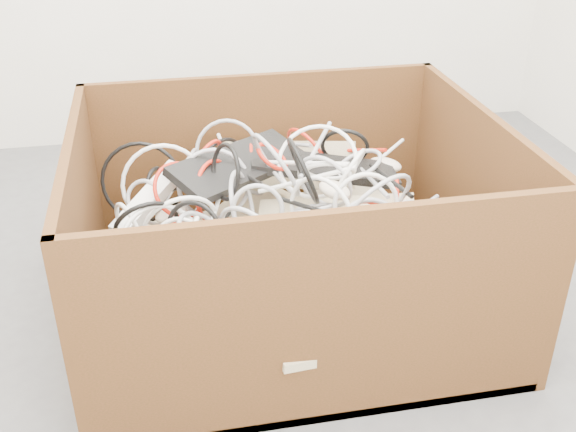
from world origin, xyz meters
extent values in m
plane|color=#4E4E51|center=(0.00, 0.00, 0.00)|extent=(3.00, 3.00, 0.00)
cube|color=#38270E|center=(0.02, 0.09, 0.01)|extent=(1.14, 0.95, 0.03)
cube|color=#38270E|center=(0.02, 0.55, 0.29)|extent=(1.14, 0.02, 0.58)
cube|color=#38270E|center=(0.02, -0.38, 0.29)|extent=(1.14, 0.03, 0.58)
cube|color=#38270E|center=(0.58, 0.09, 0.29)|extent=(0.02, 0.90, 0.58)
cube|color=#38270E|center=(-0.54, 0.09, 0.29)|extent=(0.02, 0.90, 0.58)
cube|color=tan|center=(0.02, 0.11, 0.08)|extent=(1.00, 0.87, 0.18)
cube|color=tan|center=(-0.07, 0.04, 0.16)|extent=(0.72, 0.64, 0.20)
cube|color=beige|center=(-0.15, 0.18, 0.22)|extent=(0.43, 0.38, 0.17)
cube|color=beige|center=(0.19, 0.20, 0.19)|extent=(0.43, 0.33, 0.20)
cube|color=beige|center=(-0.04, -0.18, 0.19)|extent=(0.22, 0.45, 0.03)
cube|color=beige|center=(-0.17, 0.04, 0.20)|extent=(0.44, 0.18, 0.12)
cube|color=beige|center=(0.24, -0.07, 0.27)|extent=(0.40, 0.40, 0.21)
cube|color=beige|center=(0.08, 0.42, 0.31)|extent=(0.44, 0.17, 0.15)
cube|color=beige|center=(-0.03, -0.04, 0.30)|extent=(0.43, 0.38, 0.17)
cube|color=beige|center=(0.14, 0.03, 0.31)|extent=(0.45, 0.28, 0.14)
cube|color=black|center=(0.15, 0.20, 0.40)|extent=(0.44, 0.20, 0.10)
cube|color=black|center=(-0.10, 0.18, 0.44)|extent=(0.43, 0.39, 0.09)
ellipsoid|color=beige|center=(-0.30, 0.16, 0.31)|extent=(0.12, 0.11, 0.04)
ellipsoid|color=beige|center=(0.35, 0.26, 0.36)|extent=(0.12, 0.12, 0.04)
ellipsoid|color=beige|center=(-0.23, -0.18, 0.29)|extent=(0.11, 0.07, 0.04)
ellipsoid|color=beige|center=(0.12, -0.02, 0.44)|extent=(0.10, 0.12, 0.04)
ellipsoid|color=beige|center=(-0.27, 0.22, 0.41)|extent=(0.11, 0.12, 0.04)
ellipsoid|color=black|center=(0.27, -0.20, 0.27)|extent=(0.11, 0.07, 0.04)
cube|color=white|center=(-0.36, 0.17, 0.36)|extent=(0.22, 0.27, 0.12)
cube|color=white|center=(-0.15, -0.05, 0.33)|extent=(0.25, 0.06, 0.08)
cube|color=#0C32B5|center=(0.44, -0.03, 0.36)|extent=(0.06, 0.06, 0.03)
torus|color=silver|center=(0.13, 0.08, 0.44)|extent=(0.16, 0.12, 0.13)
torus|color=black|center=(-0.14, 0.38, 0.35)|extent=(0.21, 0.14, 0.22)
torus|color=#9B9BA1|center=(0.23, 0.14, 0.43)|extent=(0.18, 0.20, 0.10)
torus|color=black|center=(-0.38, 0.31, 0.34)|extent=(0.32, 0.10, 0.33)
torus|color=#9B9BA1|center=(0.06, -0.03, 0.40)|extent=(0.15, 0.14, 0.07)
torus|color=black|center=(-0.37, -0.02, 0.39)|extent=(0.23, 0.12, 0.21)
torus|color=black|center=(0.23, 0.26, 0.43)|extent=(0.20, 0.09, 0.20)
torus|color=red|center=(0.19, -0.12, 0.40)|extent=(0.11, 0.11, 0.11)
torus|color=silver|center=(-0.28, -0.16, 0.39)|extent=(0.13, 0.23, 0.20)
torus|color=red|center=(-0.18, 0.12, 0.39)|extent=(0.16, 0.21, 0.25)
torus|color=silver|center=(-0.41, 0.02, 0.35)|extent=(0.09, 0.22, 0.23)
torus|color=silver|center=(0.07, -0.10, 0.41)|extent=(0.17, 0.21, 0.26)
torus|color=#9B9BA1|center=(-0.18, 0.14, 0.40)|extent=(0.27, 0.08, 0.26)
torus|color=black|center=(0.04, 0.00, 0.49)|extent=(0.10, 0.25, 0.23)
torus|color=red|center=(0.14, 0.38, 0.36)|extent=(0.14, 0.26, 0.26)
torus|color=black|center=(-0.15, 0.05, 0.48)|extent=(0.09, 0.20, 0.21)
torus|color=#9B9BA1|center=(0.20, -0.11, 0.42)|extent=(0.30, 0.17, 0.29)
torus|color=silver|center=(0.18, 0.05, 0.45)|extent=(0.13, 0.17, 0.19)
torus|color=#9B9BA1|center=(-0.37, 0.19, 0.35)|extent=(0.14, 0.08, 0.13)
torus|color=red|center=(-0.40, 0.20, 0.30)|extent=(0.10, 0.17, 0.15)
torus|color=#9B9BA1|center=(0.11, 0.05, 0.42)|extent=(0.17, 0.14, 0.19)
torus|color=red|center=(-0.18, 0.28, 0.43)|extent=(0.12, 0.12, 0.15)
torus|color=#9B9BA1|center=(-0.02, 0.07, 0.48)|extent=(0.16, 0.27, 0.24)
torus|color=#9B9BA1|center=(-0.09, -0.07, 0.43)|extent=(0.18, 0.06, 0.19)
torus|color=#9B9BA1|center=(-0.11, -0.18, 0.39)|extent=(0.17, 0.27, 0.29)
torus|color=red|center=(-0.27, 0.16, 0.38)|extent=(0.21, 0.13, 0.20)
torus|color=silver|center=(0.18, -0.10, 0.43)|extent=(0.24, 0.06, 0.23)
torus|color=silver|center=(-0.31, 0.22, 0.37)|extent=(0.34, 0.10, 0.33)
torus|color=#9B9BA1|center=(0.17, -0.18, 0.39)|extent=(0.25, 0.11, 0.23)
torus|color=black|center=(-0.26, 0.29, 0.36)|extent=(0.10, 0.13, 0.14)
torus|color=silver|center=(-0.28, 0.00, 0.37)|extent=(0.27, 0.09, 0.26)
torus|color=red|center=(-0.13, 0.27, 0.39)|extent=(0.21, 0.27, 0.19)
torus|color=#9B9BA1|center=(-0.11, 0.39, 0.39)|extent=(0.23, 0.14, 0.25)
torus|color=black|center=(-0.25, -0.08, 0.39)|extent=(0.19, 0.13, 0.21)
torus|color=#9B9BA1|center=(0.24, -0.16, 0.39)|extent=(0.21, 0.15, 0.24)
torus|color=silver|center=(-0.28, -0.09, 0.36)|extent=(0.15, 0.09, 0.14)
torus|color=silver|center=(-0.33, -0.09, 0.36)|extent=(0.28, 0.17, 0.24)
torus|color=silver|center=(0.11, 0.13, 0.45)|extent=(0.23, 0.22, 0.21)
torus|color=black|center=(-0.34, 0.27, 0.35)|extent=(0.09, 0.15, 0.16)
torus|color=#9B9BA1|center=(-0.22, -0.11, 0.37)|extent=(0.22, 0.26, 0.18)
torus|color=#9B9BA1|center=(-0.12, 0.03, 0.39)|extent=(0.11, 0.24, 0.24)
torus|color=red|center=(-0.01, 0.16, 0.46)|extent=(0.13, 0.15, 0.09)
torus|color=black|center=(-0.10, 0.28, 0.41)|extent=(0.15, 0.19, 0.14)
torus|color=#9B9BA1|center=(-0.28, 0.33, 0.33)|extent=(0.18, 0.26, 0.27)
torus|color=black|center=(-0.04, -0.21, 0.36)|extent=(0.11, 0.16, 0.13)
torus|color=#9B9BA1|center=(-0.09, 0.29, 0.36)|extent=(0.17, 0.21, 0.14)
torus|color=red|center=(-0.28, -0.07, 0.36)|extent=(0.15, 0.10, 0.14)
cylinder|color=silver|center=(-0.17, 0.06, 0.40)|extent=(0.11, 0.27, 0.09)
cylinder|color=silver|center=(-0.08, 0.30, 0.38)|extent=(0.06, 0.29, 0.03)
cylinder|color=#9B9BA1|center=(0.26, 0.07, 0.40)|extent=(0.01, 0.24, 0.05)
cylinder|color=silver|center=(0.40, 0.38, 0.33)|extent=(0.17, 0.13, 0.06)
cylinder|color=black|center=(-0.21, -0.05, 0.37)|extent=(0.14, 0.20, 0.03)
cylinder|color=#9B9BA1|center=(0.11, 0.17, 0.47)|extent=(0.15, 0.24, 0.07)
cylinder|color=silver|center=(0.08, 0.11, 0.46)|extent=(0.20, 0.17, 0.06)
cylinder|color=silver|center=(0.06, 0.03, 0.45)|extent=(0.25, 0.09, 0.10)
cylinder|color=red|center=(0.30, -0.01, 0.38)|extent=(0.06, 0.15, 0.06)
cylinder|color=#9B9BA1|center=(-0.10, -0.15, 0.41)|extent=(0.24, 0.02, 0.05)
cylinder|color=black|center=(0.23, 0.27, 0.38)|extent=(0.19, 0.05, 0.02)
cylinder|color=red|center=(0.31, -0.18, 0.37)|extent=(0.02, 0.25, 0.06)
cylinder|color=red|center=(0.29, 0.37, 0.37)|extent=(0.15, 0.19, 0.08)
cylinder|color=silver|center=(0.08, -0.27, 0.40)|extent=(0.04, 0.12, 0.05)
cylinder|color=black|center=(0.07, -0.10, 0.42)|extent=(0.19, 0.20, 0.02)
cylinder|color=red|center=(-0.17, 0.29, 0.41)|extent=(0.12, 0.16, 0.02)
cylinder|color=#9B9BA1|center=(0.10, 0.36, 0.41)|extent=(0.08, 0.12, 0.05)
cylinder|color=black|center=(-0.11, 0.11, 0.43)|extent=(0.14, 0.13, 0.03)
cylinder|color=black|center=(-0.07, 0.33, 0.39)|extent=(0.17, 0.10, 0.02)
cylinder|color=silver|center=(-0.11, 0.36, 0.37)|extent=(0.04, 0.28, 0.08)
cylinder|color=black|center=(0.09, 0.40, 0.36)|extent=(0.04, 0.17, 0.04)
cylinder|color=#9B9BA1|center=(0.40, -0.15, 0.34)|extent=(0.16, 0.04, 0.03)
cylinder|color=silver|center=(-0.34, -0.02, 0.34)|extent=(0.11, 0.24, 0.03)
cylinder|color=black|center=(0.28, 0.02, 0.43)|extent=(0.06, 0.21, 0.01)
cylinder|color=black|center=(-0.09, 0.13, 0.43)|extent=(0.06, 0.21, 0.06)
camera|label=1|loc=(-0.31, -1.56, 1.24)|focal=43.00mm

